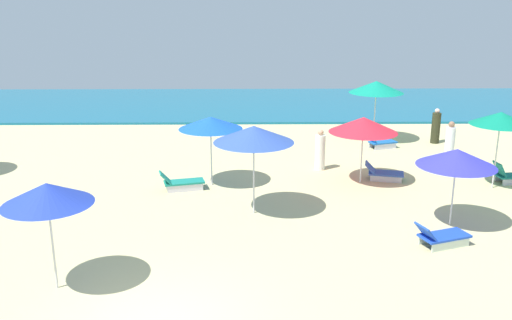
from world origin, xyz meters
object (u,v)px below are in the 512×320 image
at_px(umbrella_2, 363,125).
at_px(lounge_chair_2_0, 383,173).
at_px(umbrella_6, 376,87).
at_px(lounge_chair_4_0, 181,182).
at_px(beachgoer_0, 450,142).
at_px(lounge_chair_0_0, 512,175).
at_px(umbrella_0, 501,118).
at_px(umbrella_3, 457,158).
at_px(lounge_chair_6_0, 381,142).
at_px(umbrella_4, 211,123).
at_px(umbrella_7, 254,134).
at_px(beachgoer_1, 320,151).
at_px(umbrella_5, 47,194).
at_px(lounge_chair_3_0, 441,236).
at_px(beachgoer_2, 436,127).

height_order(umbrella_2, lounge_chair_2_0, umbrella_2).
relative_size(umbrella_2, umbrella_6, 0.87).
relative_size(lounge_chair_2_0, lounge_chair_4_0, 0.94).
bearing_deg(umbrella_6, beachgoer_0, -53.60).
bearing_deg(lounge_chair_0_0, umbrella_2, 82.57).
xyz_separation_m(umbrella_0, lounge_chair_2_0, (-3.64, 0.96, -2.23)).
height_order(umbrella_3, lounge_chair_6_0, umbrella_3).
xyz_separation_m(umbrella_4, beachgoer_0, (9.54, 3.01, -1.51)).
bearing_deg(lounge_chair_2_0, umbrella_0, -91.21).
bearing_deg(umbrella_4, beachgoer_0, 17.50).
xyz_separation_m(lounge_chair_2_0, beachgoer_0, (3.29, 2.53, 0.50)).
bearing_deg(umbrella_7, beachgoer_1, 60.13).
height_order(umbrella_6, umbrella_7, umbrella_6).
relative_size(umbrella_3, umbrella_4, 0.94).
distance_m(umbrella_2, lounge_chair_2_0, 2.11).
xyz_separation_m(lounge_chair_6_0, umbrella_7, (-5.72, -7.66, 2.26)).
bearing_deg(umbrella_5, beachgoer_1, 51.78).
bearing_deg(umbrella_6, umbrella_0, -67.80).
xyz_separation_m(lounge_chair_6_0, beachgoer_0, (2.35, -1.91, 0.49)).
bearing_deg(lounge_chair_3_0, umbrella_4, 31.56).
bearing_deg(beachgoer_0, lounge_chair_3_0, 65.82).
relative_size(umbrella_6, beachgoer_1, 1.76).
bearing_deg(lounge_chair_2_0, umbrella_2, 122.67).
height_order(umbrella_0, lounge_chair_0_0, umbrella_0).
bearing_deg(lounge_chair_0_0, beachgoer_0, 17.14).
bearing_deg(beachgoer_0, umbrella_2, 30.36).
distance_m(umbrella_3, umbrella_4, 8.17).
bearing_deg(umbrella_3, lounge_chair_0_0, 46.96).
relative_size(umbrella_0, lounge_chair_3_0, 1.70).
bearing_deg(lounge_chair_4_0, umbrella_5, 148.65).
height_order(umbrella_0, lounge_chair_4_0, umbrella_0).
bearing_deg(umbrella_3, beachgoer_2, 74.63).
bearing_deg(beachgoer_2, lounge_chair_6_0, -15.87).
bearing_deg(lounge_chair_6_0, umbrella_6, -16.24).
height_order(lounge_chair_0_0, umbrella_6, umbrella_6).
distance_m(umbrella_3, lounge_chair_3_0, 2.41).
height_order(umbrella_7, beachgoer_2, umbrella_7).
distance_m(umbrella_0, lounge_chair_3_0, 6.23).
bearing_deg(umbrella_3, umbrella_4, 152.50).
bearing_deg(lounge_chair_3_0, lounge_chair_0_0, -59.20).
height_order(umbrella_2, umbrella_5, umbrella_5).
xyz_separation_m(umbrella_0, umbrella_5, (-13.01, -6.86, -0.18)).
xyz_separation_m(umbrella_0, umbrella_7, (-8.42, -2.27, 0.03)).
relative_size(umbrella_4, beachgoer_2, 1.54).
xyz_separation_m(lounge_chair_6_0, beachgoer_1, (-3.11, -3.12, 0.47)).
xyz_separation_m(umbrella_0, lounge_chair_4_0, (-10.92, -0.07, -2.22)).
xyz_separation_m(umbrella_0, beachgoer_2, (-0.01, 6.29, -1.75)).
bearing_deg(umbrella_3, umbrella_2, 115.56).
relative_size(lounge_chair_0_0, beachgoer_2, 0.95).
bearing_deg(lounge_chair_6_0, umbrella_0, -171.73).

